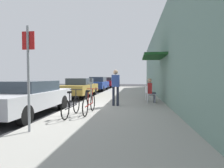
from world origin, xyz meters
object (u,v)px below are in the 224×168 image
(parked_car_1, at_px, (80,87))
(parked_car_2, at_px, (98,84))
(cafe_chair_1, at_px, (149,92))
(bicycle_0, at_px, (71,106))
(cafe_chair_0, at_px, (150,93))
(parked_car_3, at_px, (107,82))
(parking_meter, at_px, (91,87))
(bicycle_1, at_px, (89,104))
(parked_car_0, at_px, (28,97))
(street_sign, at_px, (28,70))
(seated_patron_0, at_px, (151,90))
(pedestrian_standing, at_px, (116,85))

(parked_car_1, xyz_separation_m, parked_car_2, (-0.00, 6.26, 0.04))
(parked_car_1, relative_size, cafe_chair_1, 5.06)
(bicycle_0, distance_m, cafe_chair_0, 4.73)
(parked_car_2, xyz_separation_m, parked_car_3, (0.00, 6.02, -0.01))
(parking_meter, relative_size, cafe_chair_0, 1.52)
(parking_meter, relative_size, cafe_chair_1, 1.52)
(bicycle_1, bearing_deg, parking_meter, 103.59)
(parked_car_1, relative_size, parked_car_2, 1.00)
(bicycle_1, xyz_separation_m, cafe_chair_0, (2.44, 3.17, 0.14))
(parked_car_0, distance_m, parked_car_2, 12.53)
(parked_car_2, xyz_separation_m, bicycle_1, (2.40, -12.45, -0.29))
(parked_car_0, bearing_deg, street_sign, -56.31)
(street_sign, bearing_deg, parked_car_3, 94.13)
(parked_car_2, relative_size, street_sign, 1.69)
(seated_patron_0, bearing_deg, bicycle_0, -128.91)
(bicycle_1, bearing_deg, seated_patron_0, 51.74)
(parked_car_1, bearing_deg, pedestrian_standing, -53.66)
(parked_car_1, bearing_deg, seated_patron_0, -31.67)
(parking_meter, relative_size, bicycle_0, 0.77)
(seated_patron_0, height_order, pedestrian_standing, pedestrian_standing)
(cafe_chair_0, height_order, pedestrian_standing, pedestrian_standing)
(parked_car_2, distance_m, bicycle_0, 13.13)
(parking_meter, xyz_separation_m, pedestrian_standing, (1.61, -1.62, 0.23))
(parked_car_0, height_order, parked_car_2, parked_car_2)
(cafe_chair_1, bearing_deg, parked_car_2, 119.65)
(parked_car_1, height_order, seated_patron_0, seated_patron_0)
(bicycle_0, xyz_separation_m, bicycle_1, (0.49, 0.54, 0.00))
(bicycle_0, bearing_deg, parked_car_1, 105.83)
(parking_meter, bearing_deg, pedestrian_standing, -45.15)
(parking_meter, distance_m, pedestrian_standing, 2.30)
(street_sign, xyz_separation_m, pedestrian_standing, (1.66, 4.22, -0.52))
(parked_car_2, xyz_separation_m, pedestrian_standing, (3.16, -10.56, 0.35))
(parking_meter, height_order, bicycle_0, parking_meter)
(parked_car_1, distance_m, parked_car_3, 12.28)
(seated_patron_0, bearing_deg, parked_car_3, 107.76)
(bicycle_0, distance_m, seated_patron_0, 4.78)
(parked_car_3, bearing_deg, bicycle_1, -82.60)
(street_sign, height_order, seated_patron_0, street_sign)
(parked_car_0, height_order, street_sign, street_sign)
(parked_car_2, height_order, pedestrian_standing, pedestrian_standing)
(parked_car_0, xyz_separation_m, parking_meter, (1.55, 3.59, 0.19))
(parking_meter, bearing_deg, street_sign, -90.49)
(street_sign, bearing_deg, cafe_chair_0, 58.72)
(parked_car_0, relative_size, bicycle_0, 2.57)
(parking_meter, height_order, cafe_chair_1, parking_meter)
(street_sign, distance_m, seated_patron_0, 6.52)
(parked_car_1, distance_m, parked_car_2, 6.26)
(bicycle_0, bearing_deg, street_sign, -102.86)
(parking_meter, relative_size, pedestrian_standing, 0.78)
(street_sign, bearing_deg, parked_car_1, 99.98)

